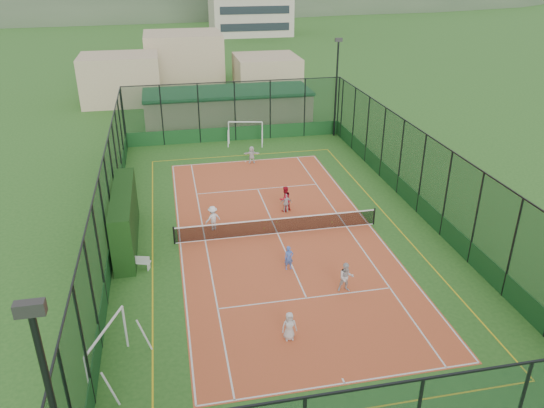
# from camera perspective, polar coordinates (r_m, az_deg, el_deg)

# --- Properties ---
(ground) EXTENTS (300.00, 300.00, 0.00)m
(ground) POSITION_cam_1_polar(r_m,az_deg,el_deg) (30.22, 0.60, -3.19)
(ground) COLOR #285C1F
(ground) RESTS_ON ground
(court_slab) EXTENTS (11.17, 23.97, 0.01)m
(court_slab) POSITION_cam_1_polar(r_m,az_deg,el_deg) (30.22, 0.60, -3.18)
(court_slab) COLOR #BE592A
(court_slab) RESTS_ON ground
(tennis_net) EXTENTS (11.67, 0.12, 1.06)m
(tennis_net) POSITION_cam_1_polar(r_m,az_deg,el_deg) (29.97, 0.60, -2.30)
(tennis_net) COLOR black
(tennis_net) RESTS_ON ground
(perimeter_fence) EXTENTS (18.12, 34.12, 5.00)m
(perimeter_fence) POSITION_cam_1_polar(r_m,az_deg,el_deg) (29.11, 0.62, 1.14)
(perimeter_fence) COLOR #11341D
(perimeter_fence) RESTS_ON ground
(floodlight_ne) EXTENTS (0.60, 0.26, 8.25)m
(floodlight_ne) POSITION_cam_1_polar(r_m,az_deg,el_deg) (46.03, 6.91, 12.22)
(floodlight_ne) COLOR black
(floodlight_ne) RESTS_ON ground
(clubhouse) EXTENTS (15.20, 7.20, 3.15)m
(clubhouse) POSITION_cam_1_polar(r_m,az_deg,el_deg) (49.96, -4.78, 10.34)
(clubhouse) COLOR tan
(clubhouse) RESTS_ON ground
(distant_hills) EXTENTS (200.00, 60.00, 24.00)m
(distant_hills) POSITION_cam_1_polar(r_m,az_deg,el_deg) (176.63, -10.34, 20.29)
(distant_hills) COLOR #384C33
(distant_hills) RESTS_ON ground
(hedge_left) EXTENTS (1.06, 7.05, 3.08)m
(hedge_left) POSITION_cam_1_polar(r_m,az_deg,el_deg) (29.60, -15.54, -1.48)
(hedge_left) COLOR black
(hedge_left) RESTS_ON ground
(white_bench) EXTENTS (1.59, 0.87, 0.87)m
(white_bench) POSITION_cam_1_polar(r_m,az_deg,el_deg) (27.65, -14.50, -5.99)
(white_bench) COLOR white
(white_bench) RESTS_ON ground
(futsal_goal_near) EXTENTS (3.15, 1.97, 1.96)m
(futsal_goal_near) POSITION_cam_1_polar(r_m,az_deg,el_deg) (21.45, -17.23, -14.90)
(futsal_goal_near) COLOR white
(futsal_goal_near) RESTS_ON ground
(futsal_goal_far) EXTENTS (3.00, 1.42, 1.87)m
(futsal_goal_far) POSITION_cam_1_polar(r_m,az_deg,el_deg) (44.52, -2.87, 7.66)
(futsal_goal_far) COLOR white
(futsal_goal_far) RESTS_ON ground
(child_near_left) EXTENTS (0.63, 0.41, 1.28)m
(child_near_left) POSITION_cam_1_polar(r_m,az_deg,el_deg) (22.24, 1.87, -12.99)
(child_near_left) COLOR silver
(child_near_left) RESTS_ON court_slab
(child_near_mid) EXTENTS (0.50, 0.36, 1.28)m
(child_near_mid) POSITION_cam_1_polar(r_m,az_deg,el_deg) (26.66, 1.82, -5.82)
(child_near_mid) COLOR #4468C2
(child_near_mid) RESTS_ON court_slab
(child_near_right) EXTENTS (0.78, 0.64, 1.49)m
(child_near_right) POSITION_cam_1_polar(r_m,az_deg,el_deg) (25.21, 7.97, -7.82)
(child_near_right) COLOR silver
(child_near_right) RESTS_ON court_slab
(child_far_left) EXTENTS (1.09, 0.87, 1.47)m
(child_far_left) POSITION_cam_1_polar(r_m,az_deg,el_deg) (30.48, -6.38, -1.52)
(child_far_left) COLOR white
(child_far_left) RESTS_ON court_slab
(child_far_right) EXTENTS (0.74, 0.36, 1.22)m
(child_far_right) POSITION_cam_1_polar(r_m,az_deg,el_deg) (32.43, 1.54, 0.12)
(child_far_right) COLOR silver
(child_far_right) RESTS_ON court_slab
(child_far_back) EXTENTS (1.26, 0.56, 1.31)m
(child_far_back) POSITION_cam_1_polar(r_m,az_deg,el_deg) (40.28, -2.20, 5.33)
(child_far_back) COLOR silver
(child_far_back) RESTS_ON court_slab
(coach) EXTENTS (0.97, 0.88, 1.61)m
(coach) POSITION_cam_1_polar(r_m,az_deg,el_deg) (32.50, 1.39, 0.56)
(coach) COLOR #B41326
(coach) RESTS_ON court_slab
(tennis_balls) EXTENTS (4.15, 1.03, 0.07)m
(tennis_balls) POSITION_cam_1_polar(r_m,az_deg,el_deg) (31.25, 1.36, -2.09)
(tennis_balls) COLOR #CCE033
(tennis_balls) RESTS_ON court_slab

